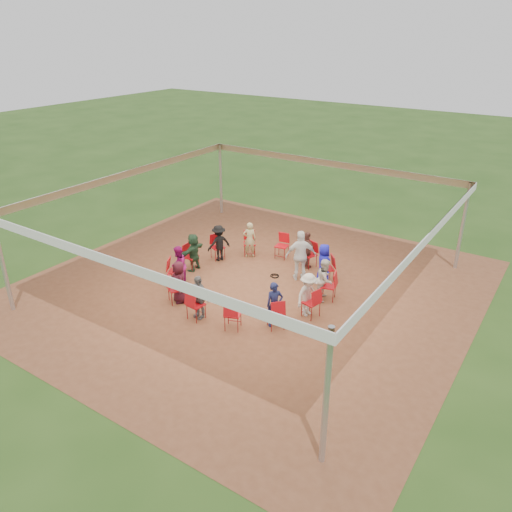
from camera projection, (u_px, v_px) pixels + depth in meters
The scene contains 30 objects.
ground at pixel (252, 287), 15.77m from camera, with size 80.00×80.00×0.00m, color #274816.
dirt_patch at pixel (252, 287), 15.76m from camera, with size 13.00×13.00×0.00m, color brown.
tent at pixel (251, 216), 14.77m from camera, with size 10.33×10.33×3.00m.
chair_0 at pixel (329, 286), 14.88m from camera, with size 0.42×0.44×0.90m, color red, non-canonical shape.
chair_1 at pixel (327, 269), 15.93m from camera, with size 0.42×0.44×0.90m, color red, non-canonical shape.
chair_2 at pixel (309, 255), 16.90m from camera, with size 0.42×0.44×0.90m, color red, non-canonical shape.
chair_3 at pixel (282, 246), 17.57m from camera, with size 0.42×0.44×0.90m, color red, non-canonical shape.
chair_4 at pixel (250, 244), 17.78m from camera, with size 0.42×0.44×0.90m, color red, non-canonical shape.
chair_5 at pixel (218, 247), 17.49m from camera, with size 0.42×0.44×0.90m, color red, non-canonical shape.
chair_6 at pixel (191, 257), 16.76m from camera, with size 0.42×0.44×0.90m, color red, non-canonical shape.
chair_7 at pixel (175, 271), 15.76m from camera, with size 0.42×0.44×0.90m, color red, non-canonical shape.
chair_8 at pixel (176, 289), 14.72m from camera, with size 0.42×0.44×0.90m, color red, non-canonical shape.
chair_9 at pixel (196, 305), 13.87m from camera, with size 0.42×0.44×0.90m, color red, non-canonical shape.
chair_10 at pixel (233, 314), 13.42m from camera, with size 0.42×0.44×0.90m, color red, non-canonical shape.
chair_11 at pixel (276, 313), 13.46m from camera, with size 0.42×0.44×0.90m, color red, non-canonical shape.
chair_12 at pixel (311, 303), 13.99m from camera, with size 0.42×0.44×0.90m, color red, non-canonical shape.
person_seated_0 at pixel (325, 279), 14.83m from camera, with size 0.63×0.36×1.30m, color beige.
person_seated_1 at pixel (323, 263), 15.83m from camera, with size 0.63×0.35×1.30m, color #1918B8.
person_seated_2 at pixel (307, 250), 16.75m from camera, with size 0.76×0.39×1.30m, color brown.
person_seated_3 at pixel (250, 240), 17.59m from camera, with size 0.47×0.31×1.30m, color tan.
person_seated_4 at pixel (219, 243), 17.31m from camera, with size 0.84×0.41×1.30m, color black.
person_seated_5 at pixel (193, 252), 16.62m from camera, with size 1.20×0.45×1.30m, color #25462B.
person_seated_6 at pixel (179, 266), 15.66m from camera, with size 0.63×0.36×1.30m, color #961163.
person_seated_7 at pixel (179, 282), 14.67m from camera, with size 0.63×0.35×1.30m, color #3D101A.
person_seated_8 at pixel (199, 297), 13.87m from camera, with size 0.76×0.39×1.30m, color slate.
person_seated_9 at pixel (275, 305), 13.48m from camera, with size 0.47×0.31×1.30m, color #161A3F.
person_seated_10 at pixel (308, 295), 13.98m from camera, with size 0.84×0.41×1.30m, color beige.
standing_person at pixel (301, 256), 15.91m from camera, with size 0.98×0.50×1.68m, color white.
cable_coil at pixel (275, 276), 16.41m from camera, with size 0.40×0.40×0.03m.
laptop at pixel (320, 280), 14.89m from camera, with size 0.35×0.40×0.24m.
Camera 1 is at (7.83, -11.49, 7.50)m, focal length 35.00 mm.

